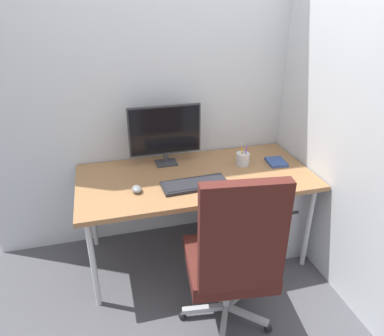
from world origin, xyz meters
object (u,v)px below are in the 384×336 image
at_px(keyboard, 195,184).
at_px(notebook, 276,162).
at_px(mouse, 137,189).
at_px(office_chair, 234,256).
at_px(pen_holder, 243,159).
at_px(monitor, 165,132).
at_px(filing_cabinet, 267,212).

height_order(keyboard, notebook, keyboard).
bearing_deg(mouse, office_chair, -56.74).
xyz_separation_m(keyboard, mouse, (-0.39, 0.02, 0.01)).
bearing_deg(pen_holder, monitor, 161.70).
height_order(filing_cabinet, keyboard, keyboard).
xyz_separation_m(office_chair, notebook, (0.62, 0.75, 0.15)).
bearing_deg(filing_cabinet, monitor, 159.96).
distance_m(office_chair, notebook, 0.99).
relative_size(office_chair, filing_cabinet, 1.78).
distance_m(monitor, mouse, 0.52).
bearing_deg(keyboard, office_chair, -83.70).
relative_size(pen_holder, notebook, 1.10).
bearing_deg(office_chair, monitor, 100.53).
relative_size(office_chair, mouse, 12.81).
bearing_deg(filing_cabinet, keyboard, -168.84).
relative_size(monitor, pen_holder, 2.99).
xyz_separation_m(pen_holder, notebook, (0.26, -0.04, -0.04)).
distance_m(monitor, keyboard, 0.48).
xyz_separation_m(office_chair, filing_cabinet, (0.57, 0.70, -0.25)).
bearing_deg(keyboard, pen_holder, 26.80).
height_order(keyboard, pen_holder, pen_holder).
bearing_deg(monitor, notebook, -15.34).
xyz_separation_m(monitor, mouse, (-0.27, -0.38, -0.23)).
bearing_deg(office_chair, filing_cabinet, 51.03).
bearing_deg(pen_holder, office_chair, -114.73).
bearing_deg(monitor, office_chair, -79.47).
distance_m(mouse, notebook, 1.08).
bearing_deg(monitor, pen_holder, -18.30).
xyz_separation_m(mouse, pen_holder, (0.81, 0.20, 0.03)).
bearing_deg(notebook, monitor, 169.87).
xyz_separation_m(monitor, notebook, (0.80, -0.22, -0.24)).
bearing_deg(mouse, filing_cabinet, 2.19).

